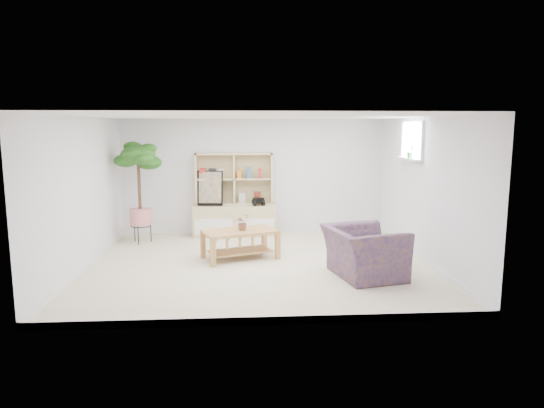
{
  "coord_description": "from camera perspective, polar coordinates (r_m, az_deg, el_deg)",
  "views": [
    {
      "loc": [
        -0.27,
        -7.73,
        2.22
      ],
      "look_at": [
        0.25,
        0.3,
        0.95
      ],
      "focal_mm": 32.0,
      "sensor_mm": 36.0,
      "label": 1
    }
  ],
  "objects": [
    {
      "name": "window_sill",
      "position": [
        8.85,
        15.76,
        5.11
      ],
      "size": [
        0.14,
        1.0,
        0.04
      ],
      "primitive_type": "cube",
      "color": "white",
      "rests_on": "walls"
    },
    {
      "name": "toy_truck",
      "position": [
        9.98,
        -1.61,
        0.34
      ],
      "size": [
        0.36,
        0.27,
        0.17
      ],
      "primitive_type": null,
      "rotation": [
        0.0,
        0.0,
        0.15
      ],
      "color": "black",
      "rests_on": "storage_unit"
    },
    {
      "name": "storage_unit",
      "position": [
        10.06,
        -4.46,
        1.1
      ],
      "size": [
        1.71,
        0.58,
        1.71
      ],
      "primitive_type": null,
      "color": "tan",
      "rests_on": "floor"
    },
    {
      "name": "floor",
      "position": [
        8.04,
        -1.67,
        -7.09
      ],
      "size": [
        5.5,
        5.0,
        0.01
      ],
      "primitive_type": "cube",
      "color": "beige",
      "rests_on": "ground"
    },
    {
      "name": "coffee_table",
      "position": [
        8.32,
        -3.78,
        -4.77
      ],
      "size": [
        1.38,
        1.05,
        0.5
      ],
      "primitive_type": null,
      "rotation": [
        0.0,
        0.0,
        0.35
      ],
      "color": "#B5844A",
      "rests_on": "floor"
    },
    {
      "name": "poster",
      "position": [
        10.0,
        -7.28,
        1.85
      ],
      "size": [
        0.53,
        0.17,
        0.72
      ],
      "primitive_type": null,
      "rotation": [
        0.0,
        0.0,
        -0.09
      ],
      "color": "gold",
      "rests_on": "storage_unit"
    },
    {
      "name": "window",
      "position": [
        8.85,
        16.21,
        7.16
      ],
      "size": [
        0.1,
        0.98,
        0.68
      ],
      "primitive_type": null,
      "color": "silver",
      "rests_on": "walls"
    },
    {
      "name": "floor_tree",
      "position": [
        9.66,
        -15.31,
        1.27
      ],
      "size": [
        0.95,
        0.95,
        1.97
      ],
      "primitive_type": null,
      "rotation": [
        0.0,
        0.0,
        0.4
      ],
      "color": "#164910",
      "rests_on": "floor"
    },
    {
      "name": "armchair",
      "position": [
        7.43,
        10.74,
        -5.2
      ],
      "size": [
        1.22,
        1.34,
        0.85
      ],
      "primitive_type": "imported",
      "rotation": [
        0.0,
        0.0,
        1.79
      ],
      "color": "navy",
      "rests_on": "floor"
    },
    {
      "name": "table_plant",
      "position": [
        8.24,
        -3.5,
        -2.16
      ],
      "size": [
        0.32,
        0.32,
        0.27
      ],
      "primitive_type": "imported",
      "rotation": [
        0.0,
        0.0,
        0.78
      ],
      "color": "#1A5917",
      "rests_on": "coffee_table"
    },
    {
      "name": "sill_plant",
      "position": [
        8.77,
        15.96,
        5.95
      ],
      "size": [
        0.15,
        0.13,
        0.23
      ],
      "primitive_type": "imported",
      "rotation": [
        0.0,
        0.0,
        0.2
      ],
      "color": "#164910",
      "rests_on": "window_sill"
    },
    {
      "name": "walls",
      "position": [
        7.8,
        -1.71,
        1.42
      ],
      "size": [
        5.51,
        5.01,
        2.4
      ],
      "color": "white",
      "rests_on": "floor"
    },
    {
      "name": "baseboard",
      "position": [
        8.03,
        -1.67,
        -6.74
      ],
      "size": [
        5.5,
        5.0,
        0.1
      ],
      "primitive_type": null,
      "color": "white",
      "rests_on": "floor"
    },
    {
      "name": "ceiling",
      "position": [
        7.73,
        -1.75,
        10.27
      ],
      "size": [
        5.5,
        5.0,
        0.01
      ],
      "primitive_type": "cube",
      "color": "white",
      "rests_on": "walls"
    }
  ]
}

